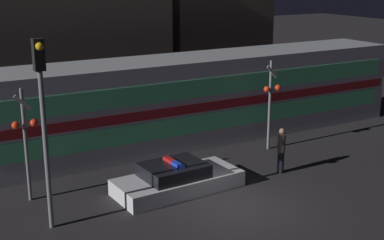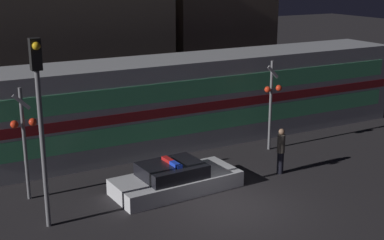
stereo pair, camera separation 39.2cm
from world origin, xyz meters
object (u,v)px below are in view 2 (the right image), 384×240
(police_car, at_px, (175,179))
(crossing_signal_near, at_px, (272,98))
(train, at_px, (204,98))
(pedestrian, at_px, (281,151))
(traffic_light_corner, at_px, (39,105))

(police_car, relative_size, crossing_signal_near, 1.18)
(train, bearing_deg, police_car, -129.24)
(pedestrian, distance_m, crossing_signal_near, 3.12)
(train, bearing_deg, crossing_signal_near, -58.72)
(police_car, bearing_deg, train, 47.79)
(traffic_light_corner, bearing_deg, police_car, 7.31)
(pedestrian, xyz_separation_m, crossing_signal_near, (1.34, 2.46, 1.37))
(police_car, bearing_deg, traffic_light_corner, -175.66)
(crossing_signal_near, bearing_deg, police_car, -160.17)
(crossing_signal_near, bearing_deg, train, 121.28)
(train, distance_m, crossing_signal_near, 3.28)
(traffic_light_corner, bearing_deg, train, 32.31)
(train, height_order, crossing_signal_near, crossing_signal_near)
(pedestrian, height_order, traffic_light_corner, traffic_light_corner)
(crossing_signal_near, bearing_deg, traffic_light_corner, -165.65)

